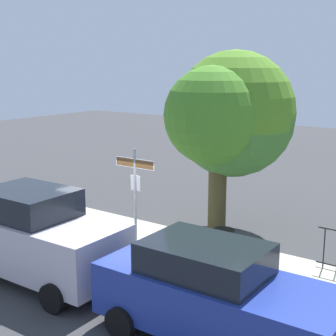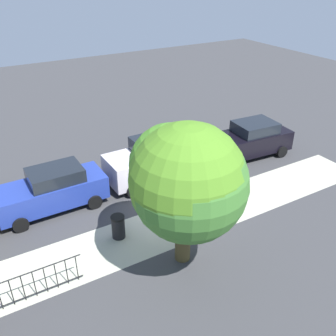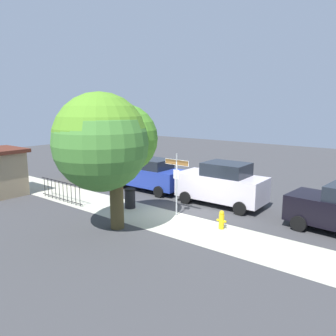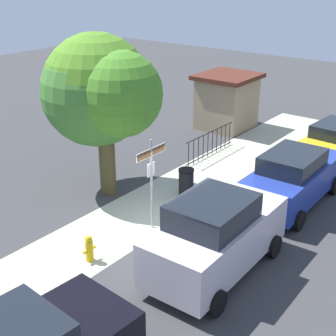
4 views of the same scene
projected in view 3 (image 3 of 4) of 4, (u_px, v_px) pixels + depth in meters
The scene contains 10 objects.
ground_plane at pixel (184, 214), 15.68m from camera, with size 60.00×60.00×0.00m, color #38383A.
sidewalk_strip at pixel (133, 212), 15.90m from camera, with size 24.00×2.60×0.00m, color #B0AF9A.
street_sign at pixel (177, 174), 15.08m from camera, with size 1.30×0.07×2.88m.
shade_tree at pixel (105, 142), 13.08m from camera, with size 3.74×4.42×5.52m.
car_silver at pixel (222, 184), 16.90m from camera, with size 4.49×2.18×2.19m.
car_blue at pixel (149, 174), 19.88m from camera, with size 4.65×2.05×1.91m.
car_yellow at pixel (96, 167), 22.59m from camera, with size 4.27×2.19×1.69m.
iron_fence at pixel (61, 191), 17.66m from camera, with size 3.50×0.04×1.07m.
fire_hydrant at pixel (222, 220), 13.71m from camera, with size 0.42×0.22×0.78m.
trash_bin at pixel (130, 198), 16.49m from camera, with size 0.55×0.55×0.98m.
Camera 3 is at (-8.76, 12.21, 5.02)m, focal length 35.82 mm.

